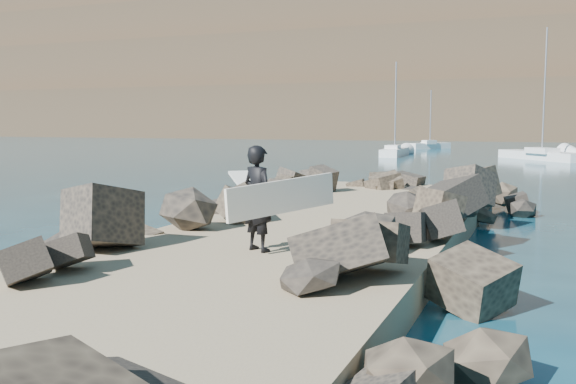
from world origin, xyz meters
The scene contains 10 objects.
ground centered at (0.00, 0.00, 0.00)m, with size 800.00×800.00×0.00m, color #0F384C.
jetty centered at (0.00, -2.00, 0.30)m, with size 6.00×26.00×0.60m, color #8C7759.
riprap_left centered at (-2.90, -1.50, 0.50)m, with size 2.60×22.00×1.00m, color black.
riprap_right centered at (2.90, -1.50, 0.50)m, with size 2.60×22.00×1.00m, color black.
headland centered at (10.00, 160.00, 16.00)m, with size 360.00×140.00×32.00m, color #2D4919.
surfboard_resting centered at (-2.91, 3.34, 1.04)m, with size 0.61×2.45×0.08m, color white.
surfer_with_board centered at (0.08, -2.44, 1.54)m, with size 1.47×2.03×1.86m.
sailboat_c centered at (4.48, 40.85, 0.35)m, with size 6.81×7.97×10.24m.
sailboat_a centered at (-7.43, 42.51, 0.35)m, with size 1.82×6.85×8.21m.
sailboat_b centered at (-7.17, 59.33, 0.35)m, with size 4.09×4.97×6.59m.
Camera 1 is at (4.63, -12.58, 2.84)m, focal length 40.00 mm.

